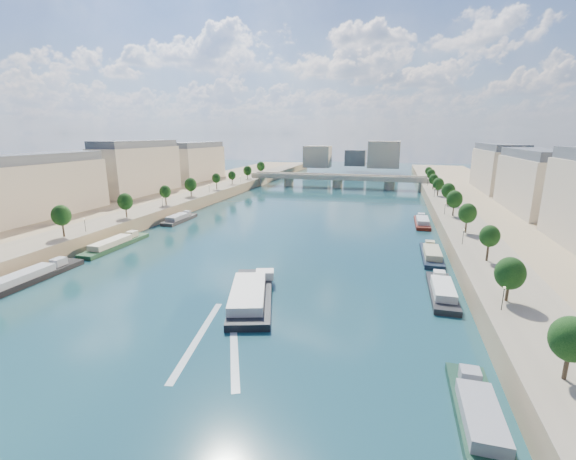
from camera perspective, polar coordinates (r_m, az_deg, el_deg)
The scene contains 17 objects.
ground at distance 129.25m, azimuth -0.49°, elevation -0.81°, with size 700.00×700.00×0.00m, color #0C2F34.
quay_left at distance 163.18m, azimuth -25.63°, elevation 1.84°, with size 44.00×520.00×5.00m, color #9E8460.
quay_right at distance 129.74m, azimuth 31.81°, elevation -1.78°, with size 44.00×520.00×5.00m, color #9E8460.
pave_left at distance 153.37m, azimuth -21.47°, elevation 2.52°, with size 14.00×520.00×0.10m, color gray.
pave_right at distance 125.57m, azimuth 25.41°, elevation -0.27°, with size 14.00×520.00×0.10m, color gray.
trees_left at distance 152.87m, azimuth -20.61°, elevation 4.63°, with size 4.80×268.80×8.26m.
trees_right at distance 133.82m, azimuth 24.11°, elevation 3.07°, with size 4.80×268.80×8.26m.
lamps_left at distance 142.38m, azimuth -22.48°, elevation 2.72°, with size 0.36×200.36×4.28m.
lamps_right at distance 129.08m, azimuth 23.21°, elevation 1.57°, with size 0.36×200.36×4.28m.
buildings_left at distance 178.65m, azimuth -26.80°, elevation 7.21°, with size 16.00×226.00×23.20m.
buildings_right at distance 142.67m, azimuth 36.23°, elevation 4.62°, with size 16.00×226.00×23.20m.
skyline at distance 341.60m, azimuth 10.28°, elevation 10.76°, with size 79.00×42.00×22.00m.
bridge at distance 247.29m, azimuth 7.35°, elevation 7.45°, with size 112.00×12.00×8.15m.
tour_barge at distance 80.59m, azimuth -5.48°, elevation -9.51°, with size 15.87×29.10×3.80m.
wake at distance 67.47m, azimuth -10.61°, elevation -15.67°, with size 15.13×25.81×0.04m.
moored_barges_left at distance 105.03m, azimuth -35.60°, elevation -6.62°, with size 5.00×154.26×3.60m.
moored_barges_right at distance 84.71m, azimuth 22.15°, elevation -9.50°, with size 5.00×163.59×3.60m.
Camera 1 is at (34.01, -20.18, 33.26)m, focal length 24.00 mm.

